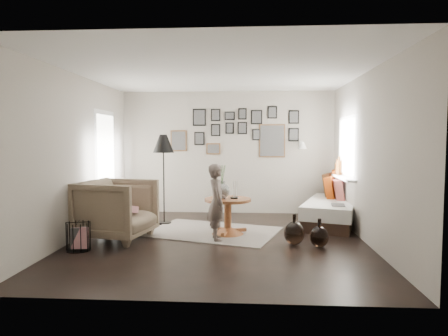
# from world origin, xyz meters

# --- Properties ---
(ground) EXTENTS (4.80, 4.80, 0.00)m
(ground) POSITION_xyz_m (0.00, 0.00, 0.00)
(ground) COLOR black
(ground) RESTS_ON ground
(wall_back) EXTENTS (4.50, 0.00, 4.50)m
(wall_back) POSITION_xyz_m (0.00, 2.40, 1.30)
(wall_back) COLOR #A79F92
(wall_back) RESTS_ON ground
(wall_front) EXTENTS (4.50, 0.00, 4.50)m
(wall_front) POSITION_xyz_m (0.00, -2.40, 1.30)
(wall_front) COLOR #A79F92
(wall_front) RESTS_ON ground
(wall_left) EXTENTS (0.00, 4.80, 4.80)m
(wall_left) POSITION_xyz_m (-2.25, 0.00, 1.30)
(wall_left) COLOR #A79F92
(wall_left) RESTS_ON ground
(wall_right) EXTENTS (0.00, 4.80, 4.80)m
(wall_right) POSITION_xyz_m (2.25, 0.00, 1.30)
(wall_right) COLOR #A79F92
(wall_right) RESTS_ON ground
(ceiling) EXTENTS (4.80, 4.80, 0.00)m
(ceiling) POSITION_xyz_m (0.00, 0.00, 2.60)
(ceiling) COLOR white
(ceiling) RESTS_ON wall_back
(door_left) EXTENTS (0.00, 2.14, 2.14)m
(door_left) POSITION_xyz_m (-2.23, 1.20, 1.05)
(door_left) COLOR white
(door_left) RESTS_ON wall_left
(window_right) EXTENTS (0.15, 1.32, 1.30)m
(window_right) POSITION_xyz_m (2.18, 1.34, 0.93)
(window_right) COLOR white
(window_right) RESTS_ON wall_right
(gallery_wall) EXTENTS (2.74, 0.03, 1.08)m
(gallery_wall) POSITION_xyz_m (0.29, 2.38, 1.74)
(gallery_wall) COLOR brown
(gallery_wall) RESTS_ON wall_back
(wall_sconce) EXTENTS (0.18, 0.36, 0.16)m
(wall_sconce) POSITION_xyz_m (1.55, 2.13, 1.46)
(wall_sconce) COLOR white
(wall_sconce) RESTS_ON wall_back
(rug) EXTENTS (2.48, 2.06, 0.01)m
(rug) POSITION_xyz_m (-0.16, 0.55, 0.01)
(rug) COLOR beige
(rug) RESTS_ON ground
(pedestal_table) EXTENTS (0.77, 0.77, 0.61)m
(pedestal_table) POSITION_xyz_m (0.12, 0.39, 0.28)
(pedestal_table) COLOR brown
(pedestal_table) RESTS_ON ground
(vase) EXTENTS (0.22, 0.22, 0.55)m
(vase) POSITION_xyz_m (0.04, 0.41, 0.77)
(vase) COLOR black
(vase) RESTS_ON pedestal_table
(candles) EXTENTS (0.13, 0.13, 0.29)m
(candles) POSITION_xyz_m (0.23, 0.39, 0.74)
(candles) COLOR black
(candles) RESTS_ON pedestal_table
(daybed) EXTENTS (1.41, 2.12, 0.97)m
(daybed) POSITION_xyz_m (2.00, 1.42, 0.30)
(daybed) COLOR black
(daybed) RESTS_ON ground
(magazine_on_daybed) EXTENTS (0.26, 0.32, 0.02)m
(magazine_on_daybed) POSITION_xyz_m (2.00, 0.78, 0.45)
(magazine_on_daybed) COLOR black
(magazine_on_daybed) RESTS_ON daybed
(armchair) EXTENTS (1.22, 1.20, 0.95)m
(armchair) POSITION_xyz_m (-1.61, -0.03, 0.47)
(armchair) COLOR #74634E
(armchair) RESTS_ON ground
(armchair_cushion) EXTENTS (0.52, 0.53, 0.19)m
(armchair_cushion) POSITION_xyz_m (-1.58, 0.02, 0.48)
(armchair_cushion) COLOR silver
(armchair_cushion) RESTS_ON armchair
(floor_lamp) EXTENTS (0.39, 0.39, 1.67)m
(floor_lamp) POSITION_xyz_m (-1.12, 1.19, 1.44)
(floor_lamp) COLOR black
(floor_lamp) RESTS_ON ground
(magazine_basket) EXTENTS (0.40, 0.40, 0.40)m
(magazine_basket) POSITION_xyz_m (-1.94, -0.70, 0.20)
(magazine_basket) COLOR black
(magazine_basket) RESTS_ON ground
(demijohn_large) EXTENTS (0.31, 0.31, 0.47)m
(demijohn_large) POSITION_xyz_m (1.15, -0.20, 0.18)
(demijohn_large) COLOR black
(demijohn_large) RESTS_ON ground
(demijohn_small) EXTENTS (0.27, 0.27, 0.42)m
(demijohn_small) POSITION_xyz_m (1.50, -0.32, 0.16)
(demijohn_small) COLOR black
(demijohn_small) RESTS_ON ground
(child) EXTENTS (0.39, 0.50, 1.20)m
(child) POSITION_xyz_m (-0.03, 0.01, 0.60)
(child) COLOR #5E514A
(child) RESTS_ON ground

